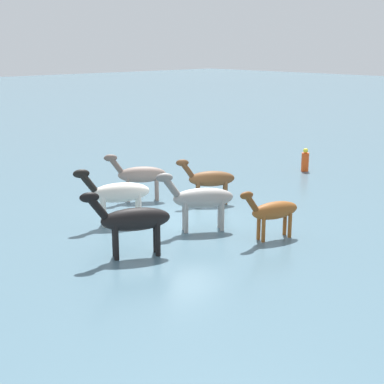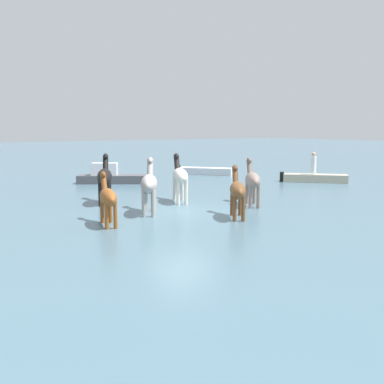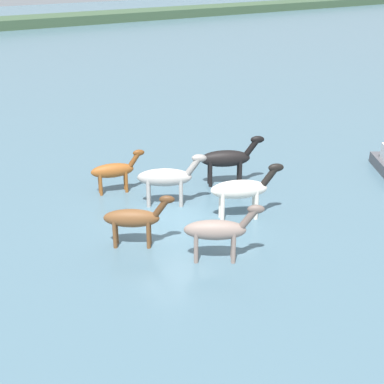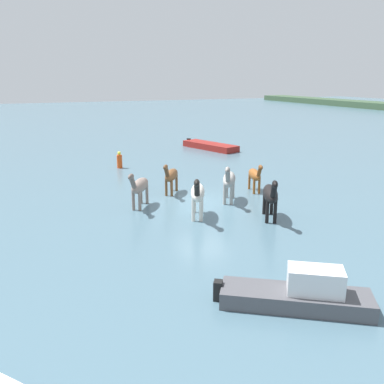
% 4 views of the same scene
% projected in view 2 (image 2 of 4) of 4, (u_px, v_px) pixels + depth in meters
% --- Properties ---
extents(ground_plane, '(180.61, 180.61, 0.00)m').
position_uv_depth(ground_plane, '(183.00, 212.00, 17.91)').
color(ground_plane, '#476675').
extents(horse_gray_outer, '(2.40, 1.73, 2.02)m').
position_uv_depth(horse_gray_outer, '(149.00, 184.00, 17.38)').
color(horse_gray_outer, '#9E9993').
rests_on(horse_gray_outer, ground_plane).
extents(horse_chestnut_trailing, '(2.23, 1.69, 1.90)m').
position_uv_depth(horse_chestnut_trailing, '(252.00, 180.00, 19.17)').
color(horse_chestnut_trailing, gray).
rests_on(horse_chestnut_trailing, ground_plane).
extents(horse_dark_mare, '(2.52, 1.49, 2.03)m').
position_uv_depth(horse_dark_mare, '(180.00, 176.00, 20.06)').
color(horse_dark_mare, silver).
rests_on(horse_dark_mare, ground_plane).
extents(horse_pinto_flank, '(2.51, 1.55, 2.03)m').
position_uv_depth(horse_pinto_flank, '(105.00, 177.00, 19.68)').
color(horse_pinto_flank, black).
rests_on(horse_pinto_flank, ground_plane).
extents(horse_rear_stallion, '(2.10, 1.61, 1.79)m').
position_uv_depth(horse_rear_stallion, '(237.00, 190.00, 16.55)').
color(horse_rear_stallion, brown).
rests_on(horse_rear_stallion, ground_plane).
extents(horse_dun_straggler, '(2.17, 0.95, 1.68)m').
position_uv_depth(horse_dun_straggler, '(108.00, 197.00, 15.28)').
color(horse_dun_straggler, brown).
rests_on(horse_dun_straggler, ground_plane).
extents(boat_dinghy_port, '(3.35, 3.20, 0.71)m').
position_uv_depth(boat_dinghy_port, '(314.00, 179.00, 27.57)').
color(boat_dinghy_port, '#B7AD93').
rests_on(boat_dinghy_port, ground_plane).
extents(boat_launch_far, '(3.14, 3.96, 1.32)m').
position_uv_depth(boat_launch_far, '(112.00, 178.00, 26.95)').
color(boat_launch_far, '#4C4C51').
rests_on(boat_launch_far, ground_plane).
extents(boat_tender_starboard, '(3.54, 3.10, 0.71)m').
position_uv_depth(boat_tender_starboard, '(205.00, 172.00, 32.01)').
color(boat_tender_starboard, silver).
rests_on(boat_tender_starboard, ground_plane).
extents(person_watcher_seated, '(0.32, 0.32, 1.19)m').
position_uv_depth(person_watcher_seated, '(313.00, 163.00, 27.33)').
color(person_watcher_seated, silver).
rests_on(person_watcher_seated, boat_dinghy_port).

